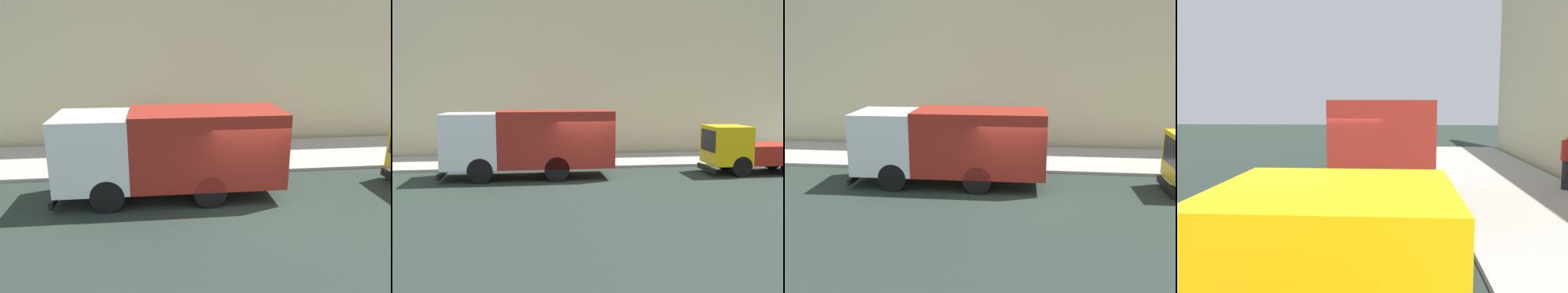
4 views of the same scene
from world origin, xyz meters
The scene contains 4 objects.
ground centered at (0.00, 0.00, 0.00)m, with size 80.00×80.00×0.00m, color #243029.
sidewalk centered at (5.18, 0.00, 0.06)m, with size 4.35×30.00×0.13m, color #A4A39C.
large_utility_truck centered at (1.25, 2.42, 1.65)m, with size 2.34×7.26×2.89m.
pedestrian_walking centered at (6.86, 3.12, 1.06)m, with size 0.50×0.50×1.77m.
Camera 4 is at (1.59, -9.68, 2.86)m, focal length 37.31 mm.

